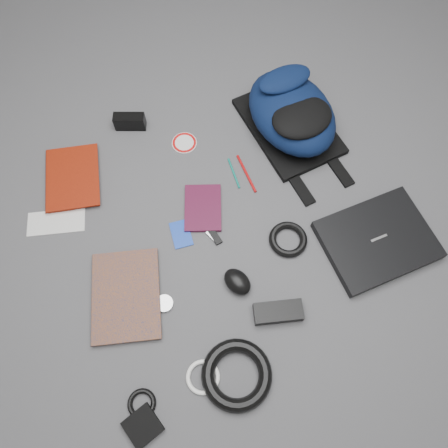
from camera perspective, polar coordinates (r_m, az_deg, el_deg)
name	(u,v)px	position (r m, az deg, el deg)	size (l,w,h in m)	color
ground	(224,226)	(1.45, 0.00, -0.32)	(4.00, 4.00, 0.00)	#4F4F51
backpack	(292,113)	(1.60, 8.83, 14.19)	(0.29, 0.42, 0.18)	black
laptop	(377,240)	(1.50, 19.38, -1.98)	(0.34, 0.27, 0.03)	black
textbook_red	(46,182)	(1.63, -22.27, 5.15)	(0.18, 0.25, 0.03)	maroon
comic_book	(92,299)	(1.42, -16.86, -9.38)	(0.21, 0.29, 0.02)	#B95A0D
envelope	(56,222)	(1.56, -21.07, 0.25)	(0.19, 0.09, 0.00)	silver
dvd_case	(203,208)	(1.47, -2.77, 2.11)	(0.12, 0.17, 0.01)	#3A0B20
compact_camera	(130,122)	(1.66, -12.20, 12.94)	(0.11, 0.04, 0.06)	black
sticker_disc	(184,143)	(1.62, -5.20, 10.51)	(0.09, 0.09, 0.00)	white
pen_teal	(234,173)	(1.54, 1.29, 6.66)	(0.01, 0.01, 0.12)	#0D7967
pen_red	(246,173)	(1.54, 2.94, 6.61)	(0.01, 0.01, 0.16)	#B20D0F
id_badge	(181,234)	(1.45, -5.62, -1.30)	(0.06, 0.10, 0.00)	#1841BA
usb_black	(215,236)	(1.43, -1.24, -1.57)	(0.02, 0.06, 0.01)	black
usb_silver	(213,236)	(1.43, -1.48, -1.60)	(0.02, 0.05, 0.01)	silver
mouse	(237,282)	(1.36, 1.75, -7.54)	(0.07, 0.10, 0.05)	black
headphone_left	(153,323)	(1.37, -9.30, -12.60)	(0.05, 0.05, 0.01)	silver
headphone_right	(164,304)	(1.37, -7.79, -10.26)	(0.05, 0.05, 0.01)	#AFAFB2
cable_coil	(288,239)	(1.44, 8.37, -2.00)	(0.13, 0.13, 0.02)	black
power_brick	(278,312)	(1.35, 7.09, -11.34)	(0.15, 0.06, 0.04)	black
power_cord_coil	(237,375)	(1.32, 1.67, -19.07)	(0.20, 0.20, 0.04)	black
pouch	(143,426)	(1.34, -10.57, -24.53)	(0.09, 0.09, 0.02)	black
earbud_coil	(142,403)	(1.34, -10.69, -22.04)	(0.08, 0.08, 0.02)	black
white_cable_coil	(203,377)	(1.33, -2.77, -19.35)	(0.10, 0.10, 0.01)	white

